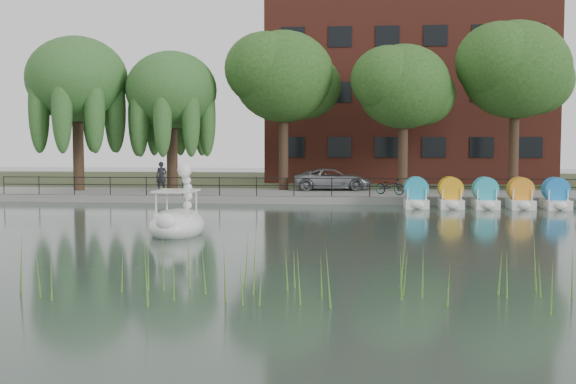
# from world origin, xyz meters

# --- Properties ---
(ground_plane) EXTENTS (120.00, 120.00, 0.00)m
(ground_plane) POSITION_xyz_m (0.00, 0.00, 0.00)
(ground_plane) COLOR #3C4F45
(promenade) EXTENTS (40.00, 6.00, 0.40)m
(promenade) POSITION_xyz_m (0.00, 16.00, 0.20)
(promenade) COLOR gray
(promenade) RESTS_ON ground_plane
(kerb) EXTENTS (40.00, 0.25, 0.40)m
(kerb) POSITION_xyz_m (0.00, 13.05, 0.20)
(kerb) COLOR gray
(kerb) RESTS_ON ground_plane
(land_strip) EXTENTS (60.00, 22.00, 0.36)m
(land_strip) POSITION_xyz_m (0.00, 30.00, 0.18)
(land_strip) COLOR #47512D
(land_strip) RESTS_ON ground_plane
(railing) EXTENTS (32.00, 0.05, 1.00)m
(railing) POSITION_xyz_m (0.00, 13.25, 1.15)
(railing) COLOR black
(railing) RESTS_ON promenade
(apartment_building) EXTENTS (20.00, 10.07, 18.00)m
(apartment_building) POSITION_xyz_m (7.00, 29.97, 9.36)
(apartment_building) COLOR #4C1E16
(apartment_building) RESTS_ON land_strip
(willow_left) EXTENTS (5.88, 5.88, 9.01)m
(willow_left) POSITION_xyz_m (-13.00, 16.50, 6.87)
(willow_left) COLOR #473323
(willow_left) RESTS_ON promenade
(willow_mid) EXTENTS (5.32, 5.32, 8.15)m
(willow_mid) POSITION_xyz_m (-7.50, 17.00, 6.25)
(willow_mid) COLOR #473323
(willow_mid) RESTS_ON promenade
(broadleaf_center) EXTENTS (6.00, 6.00, 9.25)m
(broadleaf_center) POSITION_xyz_m (-1.00, 18.00, 7.06)
(broadleaf_center) COLOR #473323
(broadleaf_center) RESTS_ON promenade
(broadleaf_right) EXTENTS (5.40, 5.40, 8.32)m
(broadleaf_right) POSITION_xyz_m (6.00, 17.50, 6.39)
(broadleaf_right) COLOR #473323
(broadleaf_right) RESTS_ON promenade
(broadleaf_far) EXTENTS (6.30, 6.30, 9.71)m
(broadleaf_far) POSITION_xyz_m (12.50, 18.50, 7.40)
(broadleaf_far) COLOR #473323
(broadleaf_far) RESTS_ON promenade
(minivan) EXTENTS (2.96, 5.49, 1.46)m
(minivan) POSITION_xyz_m (1.91, 18.01, 1.13)
(minivan) COLOR gray
(minivan) RESTS_ON promenade
(bicycle) EXTENTS (1.38, 1.79, 1.00)m
(bicycle) POSITION_xyz_m (5.13, 14.79, 0.90)
(bicycle) COLOR gray
(bicycle) RESTS_ON promenade
(pedestrian) EXTENTS (0.72, 0.50, 1.98)m
(pedestrian) POSITION_xyz_m (-7.85, 15.82, 1.39)
(pedestrian) COLOR black
(pedestrian) RESTS_ON promenade
(swan_boat) EXTENTS (2.05, 3.15, 2.53)m
(swan_boat) POSITION_xyz_m (-3.17, 0.50, 0.55)
(swan_boat) COLOR white
(swan_boat) RESTS_ON ground_plane
(pedal_boat_row) EXTENTS (9.65, 1.70, 1.40)m
(pedal_boat_row) POSITION_xyz_m (10.51, 11.60, 0.61)
(pedal_boat_row) COLOR white
(pedal_boat_row) RESTS_ON ground_plane
(reed_bank) EXTENTS (24.00, 2.40, 1.20)m
(reed_bank) POSITION_xyz_m (2.00, -9.50, 0.60)
(reed_bank) COLOR #669938
(reed_bank) RESTS_ON ground_plane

